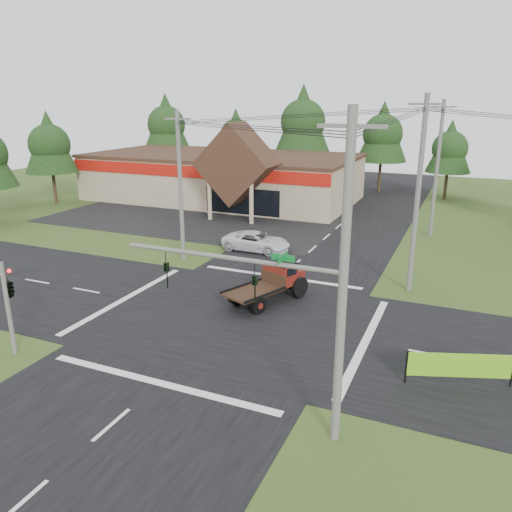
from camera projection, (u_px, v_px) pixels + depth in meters
The scene contains 20 objects.
ground at pixel (234, 318), 26.57m from camera, with size 120.00×120.00×0.00m, color #344A1A.
road_ns at pixel (234, 318), 26.57m from camera, with size 12.00×120.00×0.02m, color black.
road_ew at pixel (234, 318), 26.57m from camera, with size 120.00×12.00×0.02m, color black.
parking_apron at pixel (190, 219), 48.52m from camera, with size 28.00×14.00×0.02m, color black.
cvs_building at pixel (223, 176), 57.60m from camera, with size 30.40×18.20×9.19m.
traffic_signal_mast at pixel (291, 312), 16.47m from camera, with size 8.12×0.24×7.00m.
traffic_signal_corner at pixel (7, 280), 21.96m from camera, with size 0.53×2.48×4.40m.
utility_pole_nr at pixel (343, 284), 15.47m from camera, with size 2.00×0.30×11.00m.
utility_pole_nw at pixel (180, 185), 35.01m from camera, with size 2.00×0.30×10.50m.
utility_pole_ne at pixel (418, 195), 28.77m from camera, with size 2.00×0.30×11.50m.
utility_pole_n at pixel (437, 168), 41.06m from camera, with size 2.00×0.30×11.20m.
tree_row_a at pixel (166, 123), 70.59m from camera, with size 6.72×6.72×12.12m.
tree_row_b at pixel (236, 134), 68.94m from camera, with size 5.60×5.60×10.10m.
tree_row_c at pixel (303, 120), 63.66m from camera, with size 7.28×7.28×13.13m.
tree_row_d at pixel (383, 132), 61.12m from camera, with size 6.16×6.16×11.11m.
tree_row_e at pixel (450, 147), 56.73m from camera, with size 5.04×5.04×9.09m.
tree_side_w at pixel (49, 143), 54.25m from camera, with size 5.60×5.60×10.10m.
antique_flatbed_truck at pixel (267, 284), 28.40m from camera, with size 2.04×5.34×2.23m, color #52190B, non-canonical shape.
roadside_banner at pixel (459, 369), 20.12m from camera, with size 4.30×0.13×1.47m, color #6CBA18, non-canonical shape.
white_pickup at pixel (256, 241), 38.34m from camera, with size 2.41×5.23×1.45m, color silver.
Camera 1 is at (10.80, -21.87, 11.10)m, focal length 35.00 mm.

